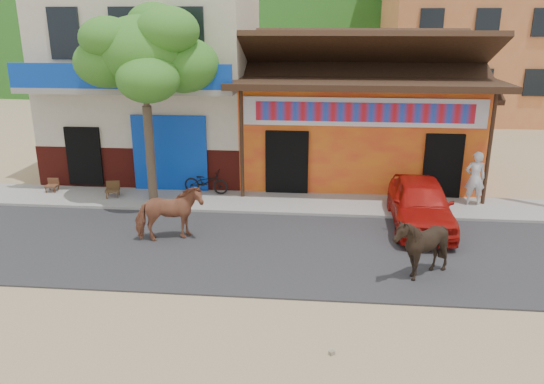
% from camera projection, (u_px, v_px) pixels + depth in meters
% --- Properties ---
extents(ground, '(120.00, 120.00, 0.00)m').
position_uv_depth(ground, '(283.00, 300.00, 11.11)').
color(ground, '#9E825B').
rests_on(ground, ground).
extents(road, '(60.00, 5.00, 0.04)m').
position_uv_depth(road, '(290.00, 250.00, 13.47)').
color(road, '#28282B').
rests_on(road, ground).
extents(sidewalk, '(60.00, 2.00, 0.12)m').
position_uv_depth(sidewalk, '(297.00, 204.00, 16.78)').
color(sidewalk, gray).
rests_on(sidewalk, ground).
extents(dance_club, '(8.00, 6.00, 3.60)m').
position_uv_depth(dance_club, '(356.00, 127.00, 19.85)').
color(dance_club, orange).
rests_on(dance_club, ground).
extents(cafe_building, '(7.00, 6.00, 7.00)m').
position_uv_depth(cafe_building, '(158.00, 79.00, 20.00)').
color(cafe_building, beige).
rests_on(cafe_building, ground).
extents(apartment_front, '(9.00, 9.00, 12.00)m').
position_uv_depth(apartment_front, '(466.00, 13.00, 31.19)').
color(apartment_front, '#CC723F').
rests_on(apartment_front, ground).
extents(tree, '(3.00, 3.00, 6.00)m').
position_uv_depth(tree, '(147.00, 106.00, 16.06)').
color(tree, '#2D721E').
rests_on(tree, sidewalk).
extents(cow_tan, '(1.91, 1.38, 1.47)m').
position_uv_depth(cow_tan, '(169.00, 214.00, 13.85)').
color(cow_tan, '#9C5B3E').
rests_on(cow_tan, road).
extents(cow_dark, '(1.43, 1.30, 1.49)m').
position_uv_depth(cow_dark, '(421.00, 246.00, 11.81)').
color(cow_dark, black).
rests_on(cow_dark, road).
extents(red_car, '(1.71, 4.03, 1.36)m').
position_uv_depth(red_car, '(420.00, 203.00, 14.82)').
color(red_car, '#B0120C').
rests_on(red_car, road).
extents(scooter, '(1.54, 0.67, 0.79)m').
position_uv_depth(scooter, '(206.00, 182.00, 17.48)').
color(scooter, black).
rests_on(scooter, sidewalk).
extents(pedestrian, '(0.62, 0.41, 1.69)m').
position_uv_depth(pedestrian, '(475.00, 178.00, 16.29)').
color(pedestrian, silver).
rests_on(pedestrian, sidewalk).
extents(cafe_chair_left, '(0.40, 0.40, 0.80)m').
position_uv_depth(cafe_chair_left, '(51.00, 180.00, 17.67)').
color(cafe_chair_left, '#50321A').
rests_on(cafe_chair_left, sidewalk).
extents(cafe_chair_right, '(0.52, 0.52, 0.92)m').
position_uv_depth(cafe_chair_right, '(112.00, 183.00, 17.11)').
color(cafe_chair_right, '#4F2C1A').
rests_on(cafe_chair_right, sidewalk).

